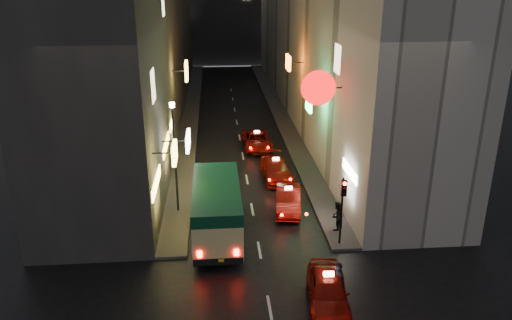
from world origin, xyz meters
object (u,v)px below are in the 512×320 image
object	(u,v)px
pedestrian_crossing	(339,279)
traffic_light	(343,198)
lamp_post	(175,150)
taxi_near	(328,288)
minibus	(217,205)

from	to	relation	value
pedestrian_crossing	traffic_light	xyz separation A→B (m)	(1.13, 4.15, 1.70)
lamp_post	pedestrian_crossing	bearing A→B (deg)	-50.85
pedestrian_crossing	traffic_light	distance (m)	4.63
pedestrian_crossing	lamp_post	xyz separation A→B (m)	(-7.07, 8.68, 2.74)
taxi_near	pedestrian_crossing	xyz separation A→B (m)	(0.50, 0.32, 0.19)
minibus	taxi_near	size ratio (longest dim) A/B	1.27
traffic_light	lamp_post	world-z (taller)	lamp_post
pedestrian_crossing	traffic_light	world-z (taller)	traffic_light
minibus	traffic_light	distance (m)	6.27
minibus	taxi_near	world-z (taller)	minibus
taxi_near	lamp_post	bearing A→B (deg)	126.11
taxi_near	pedestrian_crossing	world-z (taller)	pedestrian_crossing
minibus	taxi_near	bearing A→B (deg)	-53.86
minibus	lamp_post	xyz separation A→B (m)	(-2.18, 3.00, 1.92)
lamp_post	minibus	bearing A→B (deg)	-53.97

